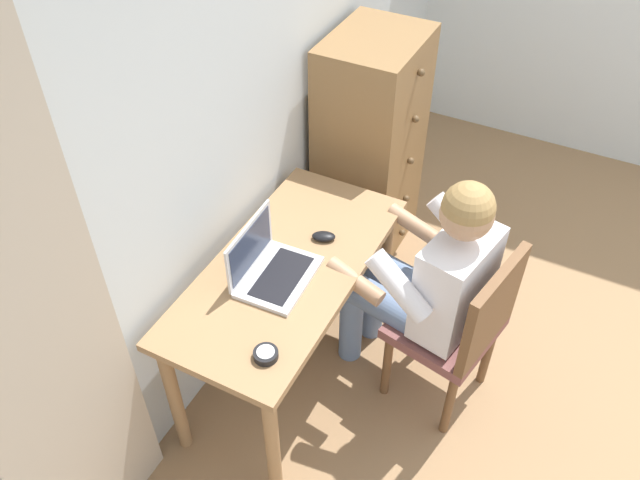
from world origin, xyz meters
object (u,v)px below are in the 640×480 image
at_px(desk, 288,284).
at_px(desk_clock, 266,354).
at_px(laptop, 269,266).
at_px(dresser, 370,149).
at_px(chair, 461,326).
at_px(computer_mouse, 324,236).
at_px(person_seated, 428,276).

xyz_separation_m(desk, desk_clock, (-0.43, -0.16, 0.13)).
bearing_deg(desk_clock, laptop, 28.49).
bearing_deg(dresser, laptop, -177.44).
distance_m(desk, chair, 0.74).
height_order(chair, desk_clock, chair).
height_order(computer_mouse, desk_clock, computer_mouse).
distance_m(dresser, desk_clock, 1.49).
bearing_deg(chair, person_seated, 79.53).
height_order(chair, laptop, laptop).
relative_size(person_seated, computer_mouse, 11.94).
bearing_deg(laptop, dresser, 2.56).
bearing_deg(desk, chair, -72.94).
xyz_separation_m(chair, computer_mouse, (-0.01, 0.64, 0.24)).
bearing_deg(laptop, chair, -68.07).
distance_m(dresser, chair, 1.14).
distance_m(desk, laptop, 0.18).
relative_size(desk, laptop, 3.43).
xyz_separation_m(dresser, laptop, (-1.11, -0.05, 0.15)).
distance_m(desk, dresser, 1.04).
height_order(desk, person_seated, person_seated).
height_order(laptop, desk_clock, laptop).
distance_m(dresser, computer_mouse, 0.84).
distance_m(desk, computer_mouse, 0.25).
distance_m(person_seated, desk_clock, 0.77).
distance_m(dresser, person_seated, 0.99).
bearing_deg(computer_mouse, person_seated, -107.91).
height_order(desk, computer_mouse, computer_mouse).
distance_m(computer_mouse, desk_clock, 0.65).
bearing_deg(dresser, desk, -175.42).
distance_m(chair, desk_clock, 0.88).
xyz_separation_m(desk, person_seated, (0.25, -0.52, 0.07)).
distance_m(dresser, laptop, 1.12).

